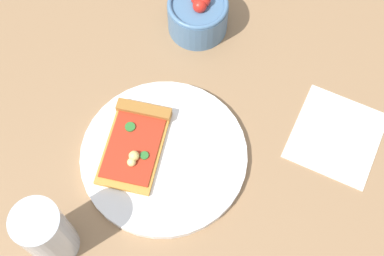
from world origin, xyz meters
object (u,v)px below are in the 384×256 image
at_px(pizza_slice_main, 136,140).
at_px(plate, 164,156).
at_px(soda_glass, 47,234).
at_px(paper_napkin, 336,135).
at_px(salad_bowl, 198,14).

bearing_deg(pizza_slice_main, plate, 91.87).
height_order(soda_glass, paper_napkin, soda_glass).
height_order(salad_bowl, soda_glass, soda_glass).
bearing_deg(paper_napkin, pizza_slice_main, -59.57).
height_order(plate, pizza_slice_main, pizza_slice_main).
xyz_separation_m(plate, salad_bowl, (-0.26, -0.07, 0.03)).
bearing_deg(paper_napkin, salad_bowl, -106.42).
distance_m(pizza_slice_main, soda_glass, 0.21).
height_order(pizza_slice_main, paper_napkin, pizza_slice_main).
height_order(pizza_slice_main, soda_glass, soda_glass).
bearing_deg(soda_glass, paper_napkin, 139.74).
bearing_deg(paper_napkin, plate, -54.78).
relative_size(salad_bowl, paper_napkin, 0.72).
xyz_separation_m(soda_glass, paper_napkin, (-0.37, 0.31, -0.06)).
bearing_deg(plate, soda_glass, -20.50).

